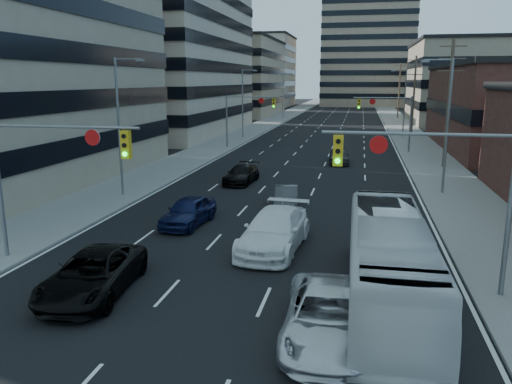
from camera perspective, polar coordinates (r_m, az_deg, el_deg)
The scene contains 29 objects.
road_surface at distance 140.25m, azimuth 9.90°, elevation 9.37°, with size 18.00×300.00×0.02m, color black.
sidewalk_left at distance 141.11m, azimuth 5.17°, elevation 9.55°, with size 5.00×300.00×0.15m, color slate.
sidewalk_right at distance 140.32m, azimuth 14.66°, elevation 9.18°, with size 5.00×300.00×0.15m, color slate.
office_left_mid at distance 77.13m, azimuth -13.26°, elevation 17.09°, with size 26.00×34.00×28.00m, color #ADA089.
office_left_far at distance 113.68m, azimuth -3.01°, elevation 12.84°, with size 20.00×30.00×16.00m, color gray.
office_right_far at distance 100.02m, azimuth 23.88°, elevation 11.25°, with size 22.00×28.00×14.00m, color gray.
apartment_tower at distance 161.39m, azimuth 12.85°, elevation 19.98°, with size 26.00×26.00×58.00m, color gray.
bg_block_left at distance 153.53m, azimuth -0.61°, elevation 13.55°, with size 24.00×24.00×20.00m, color #ADA089.
bg_block_right at distance 142.58m, azimuth 23.20°, elevation 11.01°, with size 22.00×22.00×12.00m, color gray.
signal_near_left at distance 22.01m, azimuth -22.39°, elevation 3.12°, with size 6.59×0.33×6.00m.
signal_near_right at distance 18.44m, azimuth 19.73°, elevation 1.65°, with size 6.59×0.33×6.00m.
signal_far_left at distance 56.46m, azimuth -1.08°, elevation 9.30°, with size 6.09×0.33×6.00m.
signal_far_right at distance 55.13m, azimuth 14.88°, elevation 8.80°, with size 6.09×0.33×6.00m.
utility_pole_block at distance 46.59m, azimuth 21.16°, elevation 9.57°, with size 2.20×0.28×11.00m.
utility_pole_midblock at distance 76.34m, azimuth 17.61°, elevation 10.70°, with size 2.20×0.28×11.00m.
utility_pole_distant at distance 106.23m, azimuth 16.05°, elevation 11.19°, with size 2.20×0.28×11.00m.
streetlight_left_near at distance 33.68m, azimuth -15.20°, elevation 7.87°, with size 2.03×0.22×9.00m.
streetlight_left_mid at distance 66.76m, azimuth -1.41°, elevation 10.46°, with size 2.03×0.22×9.00m.
streetlight_left_far at distance 101.14m, azimuth 3.19°, elevation 11.19°, with size 2.03×0.22×9.00m.
streetlight_right_near at distance 35.49m, azimuth 20.85°, elevation 7.71°, with size 2.03×0.22×9.00m.
streetlight_right_far at distance 70.23m, azimuth 16.51°, elevation 10.06°, with size 2.03×0.22×9.00m.
black_pickup at distance 19.19m, azimuth -18.16°, elevation -8.90°, with size 2.54×5.52×1.53m, color black.
white_van at distance 22.90m, azimuth 2.11°, elevation -4.41°, with size 2.50×6.15×1.78m, color white.
silver_suv at distance 15.38m, azimuth 8.22°, elevation -13.86°, with size 2.58×5.60×1.56m, color silver.
transit_bus at distance 17.80m, azimuth 14.93°, elevation -7.73°, with size 2.59×11.06×3.08m, color silver.
sedan_blue at distance 26.92m, azimuth -7.73°, elevation -2.18°, with size 1.81×4.51×1.54m, color #0E1539.
sedan_grey_center at distance 30.41m, azimuth 3.48°, elevation -0.61°, with size 1.37×3.92×1.29m, color #373739.
sedan_black_far at distance 37.64m, azimuth -1.67°, elevation 2.04°, with size 1.90×4.67×1.36m, color black.
sedan_grey_right at distance 47.14m, azimuth 9.46°, elevation 4.12°, with size 1.77×4.41×1.50m, color #353537.
Camera 1 is at (4.83, -9.96, 7.61)m, focal length 35.00 mm.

